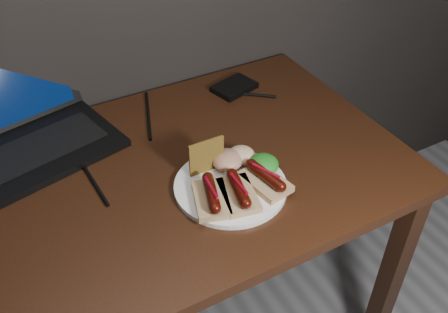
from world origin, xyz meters
TOP-DOWN VIEW (x-y plane):
  - desk at (0.00, 1.38)m, footprint 1.40×0.70m
  - laptop at (-0.14, 1.64)m, footprint 0.48×0.41m
  - hard_drive at (0.45, 1.62)m, footprint 0.14×0.11m
  - desk_cables at (0.01, 1.53)m, footprint 1.08×0.38m
  - plate at (0.24, 1.26)m, footprint 0.30×0.30m
  - bread_sausage_left at (0.18, 1.23)m, footprint 0.10×0.13m
  - bread_sausage_center at (0.23, 1.22)m, footprint 0.09×0.13m
  - bread_sausage_right at (0.31, 1.22)m, footprint 0.09×0.13m
  - crispbread at (0.21, 1.33)m, footprint 0.08×0.01m
  - salad_greens at (0.33, 1.27)m, footprint 0.07×0.07m
  - salsa_mound at (0.26, 1.32)m, footprint 0.07×0.07m
  - coleslaw_mound at (0.30, 1.32)m, footprint 0.06×0.06m

SIDE VIEW (x-z plane):
  - desk at x=0.00m, z-range 0.29..1.04m
  - desk_cables at x=0.01m, z-range 0.75..0.76m
  - plate at x=0.24m, z-range 0.75..0.76m
  - hard_drive at x=0.45m, z-range 0.75..0.77m
  - bread_sausage_left at x=0.18m, z-range 0.76..0.80m
  - bread_sausage_center at x=0.23m, z-range 0.76..0.80m
  - bread_sausage_right at x=0.31m, z-range 0.76..0.80m
  - coleslaw_mound at x=0.30m, z-range 0.76..0.80m
  - salad_greens at x=0.33m, z-range 0.76..0.80m
  - salsa_mound at x=0.26m, z-range 0.76..0.80m
  - crispbread at x=0.21m, z-range 0.76..0.85m
  - laptop at x=-0.14m, z-range 0.68..0.93m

